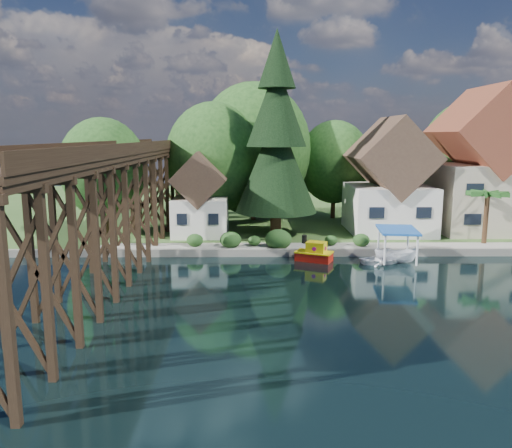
{
  "coord_description": "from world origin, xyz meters",
  "views": [
    {
      "loc": [
        -6.31,
        -31.61,
        9.81
      ],
      "look_at": [
        -5.9,
        6.0,
        3.05
      ],
      "focal_mm": 35.0,
      "sensor_mm": 36.0,
      "label": 1
    }
  ],
  "objects_px": {
    "shed": "(200,200)",
    "tugboat": "(314,253)",
    "boat_canopy": "(397,248)",
    "house_left": "(389,184)",
    "conifer": "(276,139)",
    "trestle_bridge": "(120,196)",
    "boat_white_a": "(382,259)",
    "house_center": "(481,170)",
    "palm_tree": "(488,195)"
  },
  "relations": [
    {
      "from": "tugboat",
      "to": "palm_tree",
      "type": "bearing_deg",
      "value": 14.32
    },
    {
      "from": "shed",
      "to": "boat_canopy",
      "type": "height_order",
      "value": "shed"
    },
    {
      "from": "boat_canopy",
      "to": "conifer",
      "type": "bearing_deg",
      "value": 137.64
    },
    {
      "from": "conifer",
      "to": "boat_canopy",
      "type": "bearing_deg",
      "value": -42.36
    },
    {
      "from": "house_left",
      "to": "boat_canopy",
      "type": "xyz_separation_m",
      "value": [
        -2.0,
        -10.1,
        -4.0
      ]
    },
    {
      "from": "house_left",
      "to": "boat_white_a",
      "type": "xyz_separation_m",
      "value": [
        -3.12,
        -10.27,
        -4.78
      ]
    },
    {
      "from": "shed",
      "to": "boat_white_a",
      "type": "bearing_deg",
      "value": -30.52
    },
    {
      "from": "boat_white_a",
      "to": "boat_canopy",
      "type": "relative_size",
      "value": 0.78
    },
    {
      "from": "conifer",
      "to": "trestle_bridge",
      "type": "bearing_deg",
      "value": -143.53
    },
    {
      "from": "house_center",
      "to": "shed",
      "type": "relative_size",
      "value": 1.77
    },
    {
      "from": "house_left",
      "to": "shed",
      "type": "relative_size",
      "value": 1.4
    },
    {
      "from": "house_center",
      "to": "tugboat",
      "type": "bearing_deg",
      "value": -149.85
    },
    {
      "from": "house_left",
      "to": "tugboat",
      "type": "xyz_separation_m",
      "value": [
        -8.29,
        -9.54,
        -4.52
      ]
    },
    {
      "from": "trestle_bridge",
      "to": "shed",
      "type": "bearing_deg",
      "value": 61.81
    },
    {
      "from": "tugboat",
      "to": "conifer",
      "type": "bearing_deg",
      "value": 109.32
    },
    {
      "from": "conifer",
      "to": "boat_canopy",
      "type": "distance_m",
      "value": 14.67
    },
    {
      "from": "house_left",
      "to": "boat_canopy",
      "type": "bearing_deg",
      "value": -101.18
    },
    {
      "from": "palm_tree",
      "to": "conifer",
      "type": "bearing_deg",
      "value": 168.16
    },
    {
      "from": "tugboat",
      "to": "boat_white_a",
      "type": "height_order",
      "value": "tugboat"
    },
    {
      "from": "trestle_bridge",
      "to": "house_center",
      "type": "height_order",
      "value": "house_center"
    },
    {
      "from": "house_left",
      "to": "trestle_bridge",
      "type": "bearing_deg",
      "value": -154.79
    },
    {
      "from": "shed",
      "to": "conifer",
      "type": "height_order",
      "value": "conifer"
    },
    {
      "from": "house_left",
      "to": "shed",
      "type": "bearing_deg",
      "value": -175.23
    },
    {
      "from": "shed",
      "to": "tugboat",
      "type": "xyz_separation_m",
      "value": [
        9.71,
        -8.04,
        -3.21
      ]
    },
    {
      "from": "tugboat",
      "to": "boat_canopy",
      "type": "distance_m",
      "value": 6.34
    },
    {
      "from": "trestle_bridge",
      "to": "shed",
      "type": "height_order",
      "value": "trestle_bridge"
    },
    {
      "from": "house_left",
      "to": "shed",
      "type": "xyz_separation_m",
      "value": [
        -18.0,
        -1.5,
        -1.31
      ]
    },
    {
      "from": "shed",
      "to": "palm_tree",
      "type": "height_order",
      "value": "shed"
    },
    {
      "from": "palm_tree",
      "to": "tugboat",
      "type": "distance_m",
      "value": 16.19
    },
    {
      "from": "shed",
      "to": "house_center",
      "type": "bearing_deg",
      "value": 4.24
    },
    {
      "from": "palm_tree",
      "to": "trestle_bridge",
      "type": "bearing_deg",
      "value": -170.21
    },
    {
      "from": "shed",
      "to": "conifer",
      "type": "distance_m",
      "value": 8.99
    },
    {
      "from": "house_center",
      "to": "palm_tree",
      "type": "bearing_deg",
      "value": -108.93
    },
    {
      "from": "conifer",
      "to": "tugboat",
      "type": "bearing_deg",
      "value": -70.68
    },
    {
      "from": "house_left",
      "to": "house_center",
      "type": "bearing_deg",
      "value": 3.18
    },
    {
      "from": "conifer",
      "to": "boat_white_a",
      "type": "distance_m",
      "value": 14.58
    },
    {
      "from": "shed",
      "to": "tugboat",
      "type": "distance_m",
      "value": 13.01
    },
    {
      "from": "boat_white_a",
      "to": "boat_canopy",
      "type": "xyz_separation_m",
      "value": [
        1.12,
        0.17,
        0.78
      ]
    },
    {
      "from": "house_center",
      "to": "house_left",
      "type": "bearing_deg",
      "value": -176.82
    },
    {
      "from": "house_center",
      "to": "boat_white_a",
      "type": "distance_m",
      "value": 17.31
    },
    {
      "from": "house_center",
      "to": "palm_tree",
      "type": "xyz_separation_m",
      "value": [
        -2.12,
        -6.17,
        -1.7
      ]
    },
    {
      "from": "house_center",
      "to": "conifer",
      "type": "bearing_deg",
      "value": -173.06
    },
    {
      "from": "boat_white_a",
      "to": "boat_canopy",
      "type": "bearing_deg",
      "value": -92.58
    },
    {
      "from": "house_center",
      "to": "boat_canopy",
      "type": "bearing_deg",
      "value": -136.04
    },
    {
      "from": "house_center",
      "to": "shed",
      "type": "height_order",
      "value": "house_center"
    },
    {
      "from": "boat_canopy",
      "to": "trestle_bridge",
      "type": "bearing_deg",
      "value": -178.03
    },
    {
      "from": "conifer",
      "to": "house_left",
      "type": "bearing_deg",
      "value": 9.99
    },
    {
      "from": "conifer",
      "to": "tugboat",
      "type": "relative_size",
      "value": 5.75
    },
    {
      "from": "shed",
      "to": "palm_tree",
      "type": "xyz_separation_m",
      "value": [
        24.88,
        -4.17,
        0.89
      ]
    },
    {
      "from": "tugboat",
      "to": "boat_canopy",
      "type": "bearing_deg",
      "value": -5.09
    }
  ]
}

